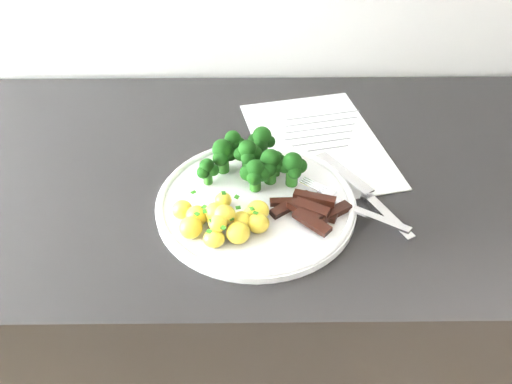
% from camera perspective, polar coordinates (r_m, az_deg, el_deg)
% --- Properties ---
extents(counter, '(2.50, 0.63, 0.94)m').
position_cam_1_polar(counter, '(1.25, 5.09, -14.75)').
color(counter, black).
rests_on(counter, ground).
extents(recipe_paper, '(0.28, 0.35, 0.00)m').
position_cam_1_polar(recipe_paper, '(0.97, 6.58, 5.15)').
color(recipe_paper, white).
rests_on(recipe_paper, counter).
extents(plate, '(0.31, 0.31, 0.02)m').
position_cam_1_polar(plate, '(0.83, 0.00, -1.11)').
color(plate, white).
rests_on(plate, counter).
extents(broccoli, '(0.17, 0.12, 0.07)m').
position_cam_1_polar(broccoli, '(0.85, -0.23, 3.66)').
color(broccoli, '#215D16').
rests_on(broccoli, plate).
extents(potatoes, '(0.15, 0.11, 0.05)m').
position_cam_1_polar(potatoes, '(0.78, -3.53, -2.85)').
color(potatoes, '#E3C74B').
rests_on(potatoes, plate).
extents(beef_strips, '(0.13, 0.10, 0.02)m').
position_cam_1_polar(beef_strips, '(0.80, 5.95, -1.77)').
color(beef_strips, black).
rests_on(beef_strips, plate).
extents(fork, '(0.15, 0.13, 0.02)m').
position_cam_1_polar(fork, '(0.82, 10.60, -1.63)').
color(fork, silver).
rests_on(fork, plate).
extents(knife, '(0.13, 0.21, 0.03)m').
position_cam_1_polar(knife, '(0.85, 12.50, -1.19)').
color(knife, silver).
rests_on(knife, plate).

